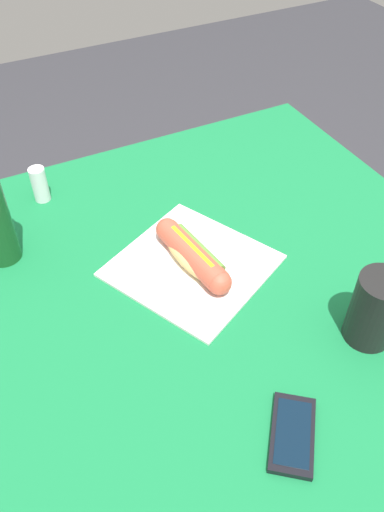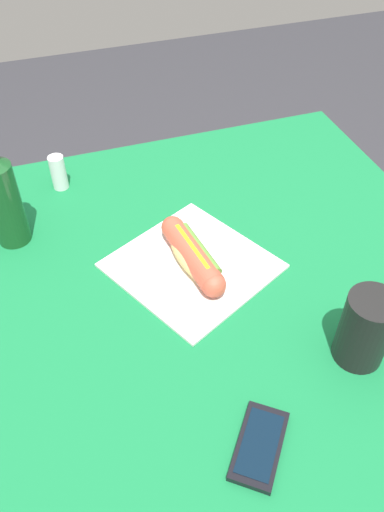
{
  "view_description": "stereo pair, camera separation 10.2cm",
  "coord_description": "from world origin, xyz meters",
  "views": [
    {
      "loc": [
        0.59,
        -0.38,
        1.52
      ],
      "look_at": [
        -0.07,
        -0.05,
        0.8
      ],
      "focal_mm": 36.57,
      "sensor_mm": 36.0,
      "label": 1
    },
    {
      "loc": [
        0.63,
        -0.28,
        1.52
      ],
      "look_at": [
        -0.07,
        -0.05,
        0.8
      ],
      "focal_mm": 36.57,
      "sensor_mm": 36.0,
      "label": 2
    }
  ],
  "objects": [
    {
      "name": "dining_table",
      "position": [
        0.0,
        0.0,
        0.64
      ],
      "size": [
        1.07,
        1.0,
        0.77
      ],
      "color": "brown",
      "rests_on": "ground"
    },
    {
      "name": "ground_plane",
      "position": [
        0.0,
        0.0,
        0.0
      ],
      "size": [
        6.0,
        6.0,
        0.0
      ],
      "primitive_type": "plane",
      "color": "#2D2D33",
      "rests_on": "ground"
    },
    {
      "name": "drinking_cup",
      "position": [
        0.22,
        0.15,
        0.84
      ],
      "size": [
        0.08,
        0.08,
        0.14
      ],
      "primitive_type": "cylinder",
      "color": "black",
      "rests_on": "dining_table"
    },
    {
      "name": "soda_bottle",
      "position": [
        -0.26,
        -0.38,
        0.88
      ],
      "size": [
        0.07,
        0.07,
        0.25
      ],
      "color": "#14471E",
      "rests_on": "dining_table"
    },
    {
      "name": "cell_phone",
      "position": [
        0.32,
        -0.08,
        0.78
      ],
      "size": [
        0.14,
        0.13,
        0.01
      ],
      "color": "black",
      "rests_on": "dining_table"
    },
    {
      "name": "salt_shaker",
      "position": [
        -0.41,
        -0.26,
        0.81
      ],
      "size": [
        0.04,
        0.04,
        0.08
      ],
      "primitive_type": "cylinder",
      "color": "silver",
      "rests_on": "dining_table"
    },
    {
      "name": "hot_dog",
      "position": [
        -0.07,
        -0.05,
        0.8
      ],
      "size": [
        0.23,
        0.08,
        0.05
      ],
      "color": "#DBB26B",
      "rests_on": "paper_wrapper"
    },
    {
      "name": "paper_wrapper",
      "position": [
        -0.07,
        -0.05,
        0.78
      ],
      "size": [
        0.37,
        0.37,
        0.01
      ],
      "primitive_type": "cube",
      "rotation": [
        0.0,
        0.0,
        0.46
      ],
      "color": "silver",
      "rests_on": "dining_table"
    }
  ]
}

